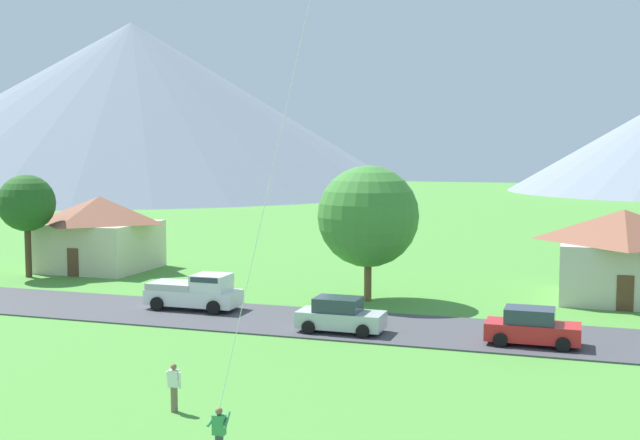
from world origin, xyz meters
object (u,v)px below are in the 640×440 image
pickup_truck_white_west_side (196,292)px  watcher_person (174,387)px  tree_near_left (27,204)px  tree_left_of_center (368,216)px  house_leftmost (623,253)px  parked_car_silver_mid_west (340,316)px  parked_car_red_west_end (532,327)px  house_left_center (100,232)px

pickup_truck_white_west_side → watcher_person: (7.12, -15.57, -0.18)m
tree_near_left → tree_left_of_center: size_ratio=0.90×
house_leftmost → tree_left_of_center: bearing=-160.0°
tree_near_left → parked_car_silver_mid_west: size_ratio=1.70×
parked_car_silver_mid_west → tree_near_left: bearing=159.8°
parked_car_red_west_end → pickup_truck_white_west_side: bearing=172.4°
tree_left_of_center → watcher_person: (-1.21, -21.30, -4.12)m
parked_car_red_west_end → house_leftmost: bearing=71.7°
house_left_center → parked_car_red_west_end: 34.62m
house_left_center → watcher_person: house_left_center is taller
watcher_person → pickup_truck_white_west_side: bearing=114.6°
tree_near_left → parked_car_red_west_end: (34.54, -9.12, -4.29)m
tree_left_of_center → parked_car_red_west_end: tree_left_of_center is taller
house_leftmost → tree_left_of_center: (-14.27, -5.19, 2.22)m
house_left_center → tree_near_left: (-2.81, -4.57, 2.33)m
house_leftmost → house_left_center: (-36.15, 0.35, 0.04)m
house_leftmost → tree_near_left: bearing=-173.8°
house_left_center → tree_left_of_center: 22.68m
tree_near_left → watcher_person: tree_near_left is taller
tree_near_left → parked_car_red_west_end: bearing=-14.8°
house_left_center → tree_left_of_center: (21.89, -5.54, 2.18)m
house_left_center → parked_car_red_west_end: house_left_center is taller
house_leftmost → parked_car_red_west_end: (-4.42, -13.34, -1.92)m
tree_near_left → pickup_truck_white_west_side: size_ratio=1.37×
house_leftmost → watcher_person: 30.74m
house_left_center → parked_car_silver_mid_west: (22.72, -13.96, -1.96)m
house_leftmost → house_left_center: size_ratio=1.03×
watcher_person → tree_left_of_center: bearing=86.8°
house_leftmost → tree_left_of_center: size_ratio=1.00×
watcher_person → house_left_center: bearing=127.6°
parked_car_red_west_end → parked_car_silver_mid_west: bearing=-178.3°
house_left_center → pickup_truck_white_west_side: (13.56, -11.27, -1.76)m
tree_left_of_center → parked_car_red_west_end: size_ratio=1.90×
house_leftmost → watcher_person: size_ratio=4.76×
pickup_truck_white_west_side → house_left_center: bearing=140.3°
parked_car_red_west_end → parked_car_silver_mid_west: 9.02m
house_leftmost → pickup_truck_white_west_side: bearing=-154.2°
house_left_center → pickup_truck_white_west_side: 17.72m
tree_left_of_center → watcher_person: bearing=-93.2°
tree_left_of_center → parked_car_silver_mid_west: bearing=-84.3°
house_left_center → parked_car_silver_mid_west: house_left_center is taller
pickup_truck_white_west_side → tree_left_of_center: bearing=34.5°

